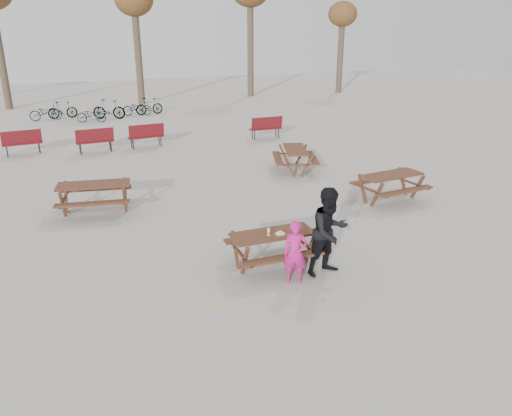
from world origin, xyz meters
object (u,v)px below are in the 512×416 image
object	(u,v)px
food_tray	(280,234)
picnic_table_north	(95,198)
picnic_table_far	(295,160)
soda_bottle	(269,232)
main_picnic_table	(273,241)
picnic_table_east	(390,187)
adult	(329,232)
child	(295,253)

from	to	relation	value
food_tray	picnic_table_north	size ratio (longest dim) A/B	0.09
picnic_table_far	soda_bottle	bearing A→B (deg)	168.88
main_picnic_table	picnic_table_east	size ratio (longest dim) A/B	0.94
soda_bottle	picnic_table_north	xyz separation A→B (m)	(-3.23, 4.91, -0.42)
picnic_table_north	main_picnic_table	bearing A→B (deg)	-45.98
picnic_table_north	picnic_table_far	world-z (taller)	picnic_table_north
main_picnic_table	picnic_table_far	distance (m)	7.59
adult	picnic_table_far	size ratio (longest dim) A/B	1.01
food_tray	adult	xyz separation A→B (m)	(0.85, -0.61, 0.16)
child	adult	bearing A→B (deg)	29.56
main_picnic_table	picnic_table_far	bearing A→B (deg)	60.99
child	picnic_table_north	world-z (taller)	child
picnic_table_north	child	bearing A→B (deg)	-49.31
main_picnic_table	picnic_table_far	xyz separation A→B (m)	(3.68, 6.63, -0.18)
picnic_table_north	picnic_table_far	size ratio (longest dim) A/B	1.04
food_tray	adult	bearing A→B (deg)	-35.61
soda_bottle	picnic_table_east	xyz separation A→B (m)	(5.10, 2.80, -0.44)
soda_bottle	child	world-z (taller)	child
adult	picnic_table_east	distance (m)	5.31
main_picnic_table	picnic_table_north	xyz separation A→B (m)	(-3.37, 4.81, -0.16)
soda_bottle	picnic_table_north	bearing A→B (deg)	123.38
picnic_table_north	picnic_table_far	bearing A→B (deg)	23.54
soda_bottle	child	xyz separation A→B (m)	(0.27, -0.77, -0.18)
soda_bottle	food_tray	bearing A→B (deg)	-8.80
soda_bottle	adult	world-z (taller)	adult
food_tray	picnic_table_north	world-z (taller)	picnic_table_north
soda_bottle	adult	xyz separation A→B (m)	(1.10, -0.65, 0.11)
adult	picnic_table_far	world-z (taller)	adult
child	picnic_table_east	bearing A→B (deg)	57.92
child	picnic_table_north	distance (m)	6.67
adult	picnic_table_north	size ratio (longest dim) A/B	0.97
child	picnic_table_far	xyz separation A→B (m)	(3.55, 7.50, -0.26)
food_tray	adult	distance (m)	1.06
picnic_table_east	food_tray	bearing A→B (deg)	-156.69
soda_bottle	picnic_table_east	distance (m)	5.83
main_picnic_table	child	distance (m)	0.88
main_picnic_table	adult	bearing A→B (deg)	-37.81
picnic_table_east	picnic_table_north	world-z (taller)	picnic_table_north
soda_bottle	picnic_table_north	world-z (taller)	soda_bottle
picnic_table_north	adult	bearing A→B (deg)	-43.04
picnic_table_far	adult	bearing A→B (deg)	178.21
soda_bottle	picnic_table_far	world-z (taller)	soda_bottle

